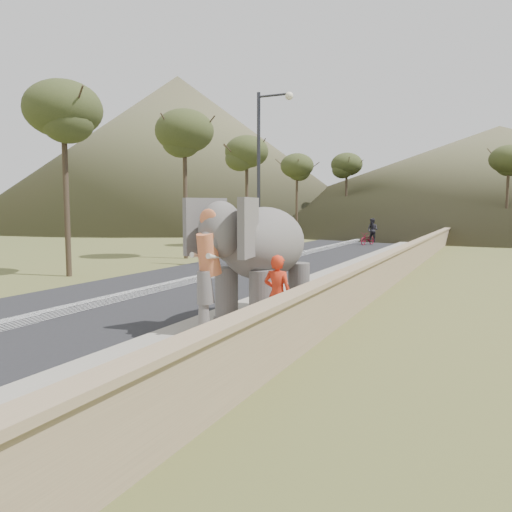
% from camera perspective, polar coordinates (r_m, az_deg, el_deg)
% --- Properties ---
extents(ground, '(160.00, 160.00, 0.00)m').
position_cam_1_polar(ground, '(9.82, -6.09, -10.89)').
color(ground, olive).
rests_on(ground, ground).
extents(road, '(7.00, 120.00, 0.03)m').
position_cam_1_polar(road, '(20.76, -3.36, -2.08)').
color(road, black).
rests_on(road, ground).
extents(median, '(0.35, 120.00, 0.22)m').
position_cam_1_polar(median, '(20.75, -3.36, -1.82)').
color(median, black).
rests_on(median, ground).
extents(walkway, '(3.00, 120.00, 0.15)m').
position_cam_1_polar(walkway, '(18.87, 10.07, -2.74)').
color(walkway, '#9E9687').
rests_on(walkway, ground).
extents(parapet, '(0.30, 120.00, 1.10)m').
position_cam_1_polar(parapet, '(18.44, 15.04, -1.55)').
color(parapet, tan).
rests_on(parapet, ground).
extents(lamppost, '(1.76, 0.36, 8.00)m').
position_cam_1_polar(lamppost, '(23.30, 1.00, 10.74)').
color(lamppost, '#2A2A2E').
rests_on(lamppost, ground).
extents(signboard, '(0.60, 0.08, 2.40)m').
position_cam_1_polar(signboard, '(22.62, 0.80, 2.70)').
color(signboard, '#2D2D33').
rests_on(signboard, ground).
extents(hill_left, '(60.00, 60.00, 22.00)m').
position_cam_1_polar(hill_left, '(76.70, -8.85, 11.67)').
color(hill_left, brown).
rests_on(hill_left, ground).
extents(hill_far, '(80.00, 80.00, 14.00)m').
position_cam_1_polar(hill_far, '(78.12, 25.84, 8.13)').
color(hill_far, brown).
rests_on(hill_far, ground).
extents(elephant_and_man, '(2.48, 4.08, 2.79)m').
position_cam_1_polar(elephant_and_man, '(11.94, 0.95, -0.41)').
color(elephant_and_man, slate).
rests_on(elephant_and_man, ground).
extents(motorcyclist, '(1.40, 1.85, 1.98)m').
position_cam_1_polar(motorcyclist, '(37.69, 12.91, 2.41)').
color(motorcyclist, maroon).
rests_on(motorcyclist, ground).
extents(trees, '(48.62, 42.15, 8.91)m').
position_cam_1_polar(trees, '(37.36, 20.45, 6.97)').
color(trees, '#473828').
rests_on(trees, ground).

